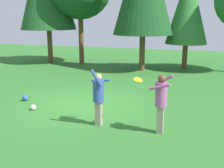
% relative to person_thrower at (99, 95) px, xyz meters
% --- Properties ---
extents(ground_plane, '(40.00, 40.00, 0.00)m').
position_rel_person_thrower_xyz_m(ground_plane, '(-1.29, 1.75, -0.98)').
color(ground_plane, '#2D6B28').
extents(person_thrower, '(0.57, 0.51, 1.81)m').
position_rel_person_thrower_xyz_m(person_thrower, '(0.00, 0.00, 0.00)').
color(person_thrower, gray).
rests_on(person_thrower, ground_plane).
extents(person_catcher, '(0.64, 0.57, 1.73)m').
position_rel_person_thrower_xyz_m(person_catcher, '(1.91, -0.05, 0.06)').
color(person_catcher, gray).
rests_on(person_catcher, ground_plane).
extents(frisbee, '(0.37, 0.37, 0.11)m').
position_rel_person_thrower_xyz_m(frisbee, '(1.20, 0.07, 0.53)').
color(frisbee, yellow).
extents(ball_blue, '(0.24, 0.24, 0.24)m').
position_rel_person_thrower_xyz_m(ball_blue, '(-3.72, 1.53, -0.86)').
color(ball_blue, blue).
rests_on(ball_blue, ground_plane).
extents(ball_white, '(0.20, 0.20, 0.20)m').
position_rel_person_thrower_xyz_m(ball_white, '(-2.78, 0.64, -0.88)').
color(ball_white, white).
rests_on(ball_white, ground_plane).
extents(ball_orange, '(0.26, 0.26, 0.26)m').
position_rel_person_thrower_xyz_m(ball_orange, '(-1.22, 3.44, -0.85)').
color(ball_orange, orange).
rests_on(ball_orange, ground_plane).
extents(tree_right, '(2.65, 2.65, 6.32)m').
position_rel_person_thrower_xyz_m(tree_right, '(1.96, 10.94, 2.97)').
color(tree_right, brown).
rests_on(tree_right, ground_plane).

